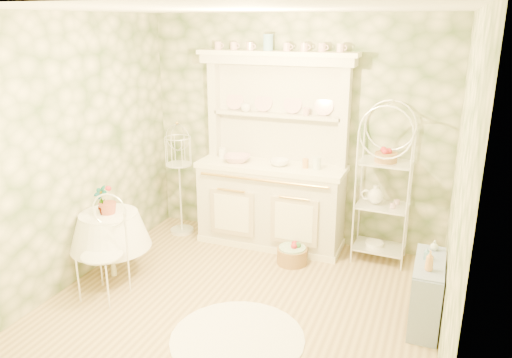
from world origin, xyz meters
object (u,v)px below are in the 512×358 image
(round_table, at_px, (111,242))
(birdcage_stand, at_px, (180,183))
(bakers_rack, at_px, (384,179))
(cafe_chair, at_px, (102,258))
(floor_basket, at_px, (292,255))
(side_shelf, at_px, (427,291))
(kitchen_dresser, at_px, (271,153))

(round_table, distance_m, birdcage_stand, 1.32)
(bakers_rack, xyz_separation_m, birdcage_stand, (-2.48, -0.12, -0.29))
(cafe_chair, bearing_deg, floor_basket, 31.64)
(side_shelf, distance_m, birdcage_stand, 3.23)
(round_table, xyz_separation_m, birdcage_stand, (0.11, 1.29, 0.27))
(bakers_rack, bearing_deg, cafe_chair, -139.33)
(side_shelf, bearing_deg, cafe_chair, -167.55)
(kitchen_dresser, xyz_separation_m, bakers_rack, (1.30, 0.03, -0.19))
(kitchen_dresser, bearing_deg, birdcage_stand, -175.58)
(side_shelf, xyz_separation_m, round_table, (-3.16, -0.26, 0.07))
(bakers_rack, bearing_deg, round_table, -147.58)
(birdcage_stand, bearing_deg, floor_basket, -11.88)
(cafe_chair, bearing_deg, kitchen_dresser, 48.01)
(floor_basket, bearing_deg, bakers_rack, 27.01)
(kitchen_dresser, xyz_separation_m, round_table, (-1.30, -1.38, -0.75))
(kitchen_dresser, distance_m, round_table, 2.04)
(side_shelf, height_order, cafe_chair, cafe_chair)
(kitchen_dresser, xyz_separation_m, cafe_chair, (-1.11, -1.77, -0.72))
(bakers_rack, height_order, round_table, bakers_rack)
(side_shelf, xyz_separation_m, floor_basket, (-1.45, 0.69, -0.22))
(kitchen_dresser, height_order, floor_basket, kitchen_dresser)
(side_shelf, height_order, round_table, round_table)
(round_table, bearing_deg, cafe_chair, -64.16)
(kitchen_dresser, xyz_separation_m, floor_basket, (0.41, -0.43, -1.04))
(cafe_chair, relative_size, birdcage_stand, 0.63)
(kitchen_dresser, relative_size, bakers_rack, 1.19)
(side_shelf, bearing_deg, round_table, -175.16)
(floor_basket, bearing_deg, kitchen_dresser, 133.70)
(birdcage_stand, xyz_separation_m, floor_basket, (1.59, -0.33, -0.56))
(kitchen_dresser, bearing_deg, side_shelf, -31.00)
(birdcage_stand, bearing_deg, round_table, -95.06)
(bakers_rack, relative_size, birdcage_stand, 1.44)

